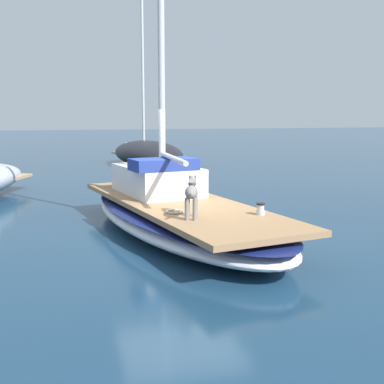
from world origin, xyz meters
TOP-DOWN VIEW (x-y plane):
  - ground_plane at (0.00, 0.00)m, footprint 120.00×120.00m
  - sailboat_main at (0.00, 0.00)m, footprint 3.95×7.60m
  - mast_main at (-0.19, 0.71)m, footprint 0.14×2.27m
  - cabin_house at (-0.25, 1.09)m, footprint 1.82×2.47m
  - dog_grey at (-0.15, -1.56)m, footprint 0.38×0.92m
  - deck_winch at (1.08, -1.63)m, footprint 0.16×0.16m
  - coiled_rope at (-0.35, -1.09)m, footprint 0.32×0.32m
  - moored_boat_far_astern at (1.44, 12.98)m, footprint 3.40×6.20m

SIDE VIEW (x-z plane):
  - ground_plane at x=0.00m, z-range 0.00..0.00m
  - sailboat_main at x=0.00m, z-range 0.01..0.67m
  - moored_boat_far_astern at x=1.44m, z-range -3.45..4.65m
  - coiled_rope at x=-0.35m, z-range 0.66..0.70m
  - deck_winch at x=1.08m, z-range 0.65..0.86m
  - cabin_house at x=-0.25m, z-range 0.59..1.43m
  - dog_grey at x=-0.15m, z-range 0.73..1.43m
  - mast_main at x=-0.19m, z-range 0.32..6.52m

